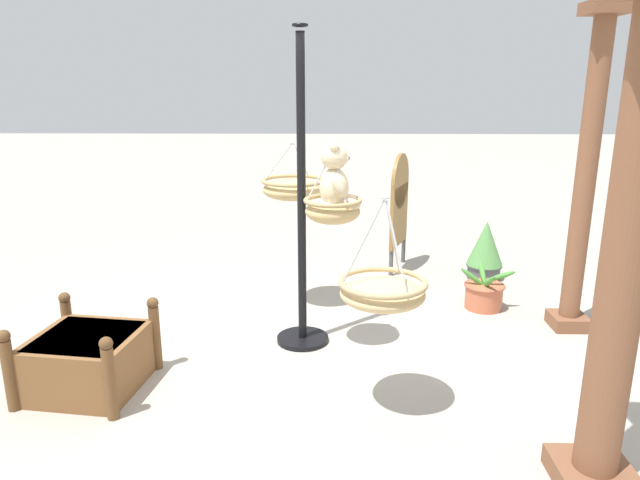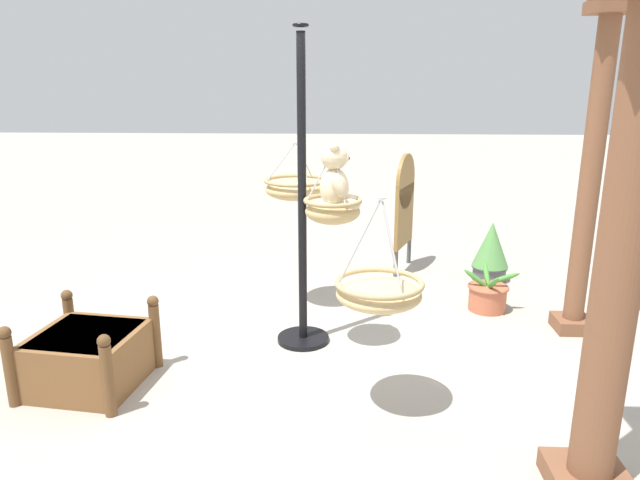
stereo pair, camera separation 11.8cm
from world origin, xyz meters
TOP-DOWN VIEW (x-y plane):
  - ground_plane at (0.00, 0.00)m, footprint 40.00×40.00m
  - display_pole_central at (-0.17, -0.09)m, footprint 0.44×0.44m
  - hanging_basket_with_teddy at (-0.02, 0.16)m, footprint 0.46×0.46m
  - teddy_bear at (-0.02, 0.19)m, footprint 0.36×0.33m
  - hanging_basket_left_high at (-0.95, -0.20)m, footprint 0.60×0.60m
  - hanging_basket_right_low at (0.89, 0.48)m, footprint 0.58×0.58m
  - greenhouse_pillar_left at (-0.50, 2.30)m, footprint 0.33×0.33m
  - greenhouse_pillar_right at (1.63, 1.60)m, footprint 0.44×0.44m
  - wooden_planter_box at (0.63, -1.59)m, footprint 0.88×0.89m
  - potted_plant_fern_front at (-0.95, 1.65)m, footprint 0.53×0.54m
  - potted_plant_flowering_red at (-1.84, 1.88)m, footprint 0.40×0.40m
  - display_sign_board at (-2.17, 0.94)m, footprint 0.60×0.27m

SIDE VIEW (x-z plane):
  - ground_plane at x=0.00m, z-range 0.00..0.00m
  - potted_plant_fern_front at x=-0.95m, z-range -0.06..0.37m
  - wooden_planter_box at x=0.63m, z-range -0.06..0.52m
  - potted_plant_flowering_red at x=-1.84m, z-range 0.00..0.66m
  - display_sign_board at x=-2.17m, z-range 0.13..1.50m
  - display_pole_central at x=-0.17m, z-range -0.47..2.10m
  - hanging_basket_right_low at x=0.89m, z-range 0.50..1.22m
  - hanging_basket_left_high at x=-0.95m, z-range 0.92..1.46m
  - hanging_basket_with_teddy at x=-0.02m, z-range 0.91..1.48m
  - greenhouse_pillar_right at x=1.63m, z-range -0.05..2.57m
  - greenhouse_pillar_left at x=-0.50m, z-range -0.05..2.71m
  - teddy_bear at x=-0.02m, z-range 1.16..1.68m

